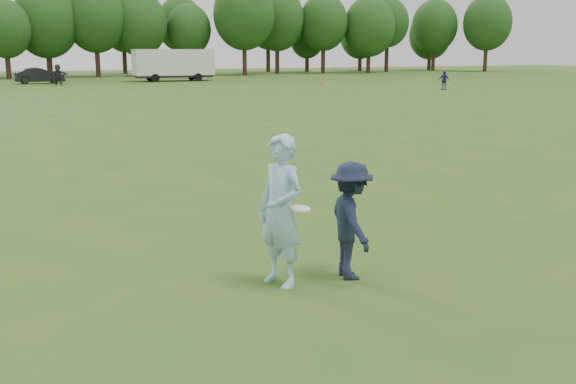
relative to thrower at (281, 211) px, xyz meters
name	(u,v)px	position (x,y,z in m)	size (l,w,h in m)	color
ground	(296,296)	(0.00, -0.51, -1.06)	(200.00, 200.00, 0.00)	#285718
thrower	(281,211)	(0.00, 0.00, 0.00)	(0.77, 0.51, 2.12)	#92C7E1
defender	(351,221)	(1.04, -0.13, -0.21)	(1.10, 0.63, 1.70)	#161E32
player_far_b	(444,80)	(29.80, 36.70, -0.30)	(0.89, 0.37, 1.52)	navy
player_far_d	(58,75)	(2.08, 56.05, -0.11)	(1.76, 0.56, 1.89)	black
car_f	(39,76)	(0.76, 60.33, -0.31)	(1.58, 4.52, 1.49)	black
field_cone	(321,83)	(24.19, 47.48, -0.91)	(0.28, 0.28, 0.30)	#E43C0C
disc_in_play	(301,209)	(0.18, -0.27, 0.08)	(0.33, 0.33, 0.06)	white
cargo_trailer	(173,63)	(13.72, 60.23, 0.72)	(9.00, 2.75, 3.20)	silver
treeline	(45,22)	(2.81, 76.38, 5.20)	(130.35, 18.39, 11.74)	#332114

